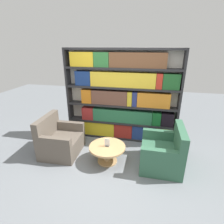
% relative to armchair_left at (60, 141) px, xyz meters
% --- Properties ---
extents(ground_plane, '(14.00, 14.00, 0.00)m').
position_rel_armchair_left_xyz_m(ground_plane, '(1.26, -0.41, -0.30)').
color(ground_plane, slate).
extents(bookshelf, '(2.84, 0.30, 2.32)m').
position_rel_armchair_left_xyz_m(bookshelf, '(1.29, 1.00, 0.85)').
color(bookshelf, silver).
rests_on(bookshelf, ground_plane).
extents(armchair_left, '(0.83, 0.94, 0.89)m').
position_rel_armchair_left_xyz_m(armchair_left, '(0.00, 0.00, 0.00)').
color(armchair_left, brown).
rests_on(armchair_left, ground_plane).
extents(armchair_right, '(0.81, 0.92, 0.89)m').
position_rel_armchair_left_xyz_m(armchair_right, '(2.31, 0.00, 0.00)').
color(armchair_right, '#336047').
rests_on(armchair_right, ground_plane).
extents(coffee_table, '(0.77, 0.77, 0.38)m').
position_rel_armchair_left_xyz_m(coffee_table, '(1.16, -0.12, -0.02)').
color(coffee_table, tan).
rests_on(coffee_table, ground_plane).
extents(table_sign, '(0.11, 0.06, 0.18)m').
position_rel_armchair_left_xyz_m(table_sign, '(1.16, -0.12, 0.16)').
color(table_sign, black).
rests_on(table_sign, coffee_table).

